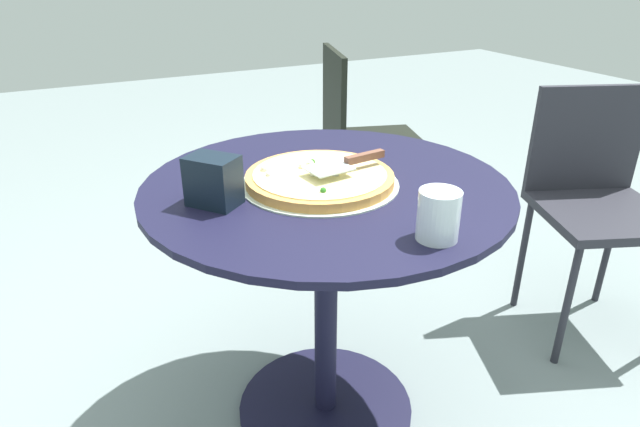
{
  "coord_description": "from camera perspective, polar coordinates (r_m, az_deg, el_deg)",
  "views": [
    {
      "loc": [
        0.56,
        1.09,
        1.22
      ],
      "look_at": [
        0.02,
        0.0,
        0.64
      ],
      "focal_mm": 30.94,
      "sensor_mm": 36.0,
      "label": 1
    }
  ],
  "objects": [
    {
      "name": "pizza_on_tray",
      "position": [
        1.31,
        -0.01,
        3.61
      ],
      "size": [
        0.38,
        0.38,
        0.05
      ],
      "color": "silver",
      "rests_on": "patio_table"
    },
    {
      "name": "pizza_server",
      "position": [
        1.31,
        2.9,
        5.33
      ],
      "size": [
        0.21,
        0.09,
        0.02
      ],
      "color": "silver",
      "rests_on": "pizza_on_tray"
    },
    {
      "name": "drinking_cup",
      "position": [
        1.07,
        12.16,
        -0.18
      ],
      "size": [
        0.08,
        0.08,
        0.1
      ],
      "primitive_type": "cylinder",
      "color": "silver",
      "rests_on": "patio_table"
    },
    {
      "name": "patio_chair_far",
      "position": [
        2.04,
        26.61,
        1.99
      ],
      "size": [
        0.5,
        0.5,
        0.83
      ],
      "color": "#26262F",
      "rests_on": "ground"
    },
    {
      "name": "patio_table",
      "position": [
        1.41,
        0.64,
        -4.42
      ],
      "size": [
        0.89,
        0.89,
        0.72
      ],
      "color": "black",
      "rests_on": "ground"
    },
    {
      "name": "patio_chair_near",
      "position": [
        2.54,
        4.12,
        8.66
      ],
      "size": [
        0.53,
        0.53,
        0.85
      ],
      "color": "black",
      "rests_on": "ground"
    },
    {
      "name": "napkin_dispenser",
      "position": [
        1.21,
        -10.99,
        3.35
      ],
      "size": [
        0.13,
        0.13,
        0.11
      ],
      "primitive_type": "cube",
      "rotation": [
        0.0,
        0.0,
        5.39
      ],
      "color": "black",
      "rests_on": "patio_table"
    },
    {
      "name": "ground_plane",
      "position": [
        1.73,
        0.55,
        -19.46
      ],
      "size": [
        10.0,
        10.0,
        0.0
      ],
      "primitive_type": "plane",
      "color": "slate"
    }
  ]
}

